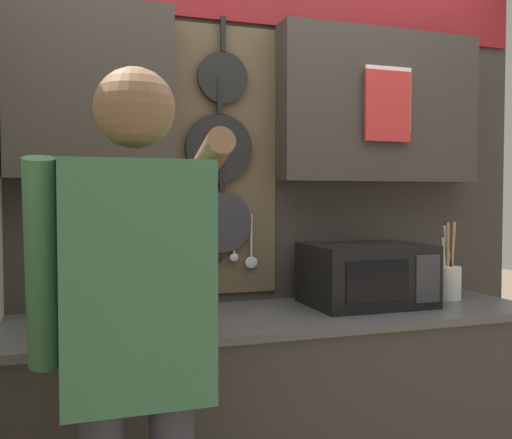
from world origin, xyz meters
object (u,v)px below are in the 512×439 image
object	(u,v)px
microwave	(366,274)
utensil_crock	(448,279)
knife_block	(190,290)
person	(136,331)

from	to	relation	value
microwave	utensil_crock	distance (m)	0.43
knife_block	utensil_crock	xyz separation A→B (m)	(1.20, 0.00, -0.01)
microwave	knife_block	distance (m)	0.77
microwave	utensil_crock	bearing A→B (deg)	0.20
microwave	utensil_crock	world-z (taller)	utensil_crock
utensil_crock	knife_block	bearing A→B (deg)	-179.96
person	knife_block	bearing A→B (deg)	67.22
microwave	knife_block	xyz separation A→B (m)	(-0.77, 0.00, -0.03)
microwave	person	xyz separation A→B (m)	(-1.06, -0.67, -0.02)
utensil_crock	person	distance (m)	1.63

